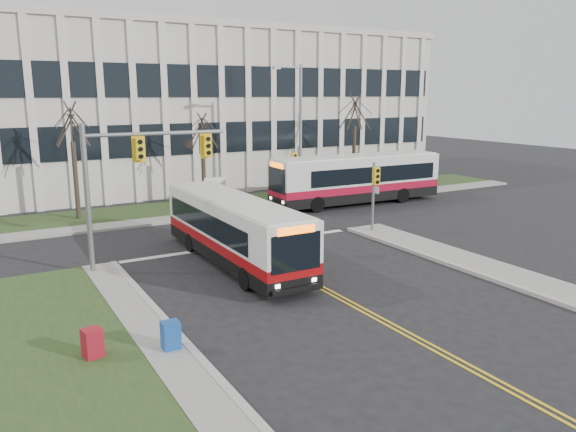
# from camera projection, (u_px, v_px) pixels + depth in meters

# --- Properties ---
(ground) EXTENTS (120.00, 120.00, 0.00)m
(ground) POSITION_uv_depth(u_px,v_px,m) (335.00, 295.00, 20.87)
(ground) COLOR black
(ground) RESTS_ON ground
(sidewalk_west) EXTENTS (1.20, 26.00, 0.14)m
(sidewalk_west) POSITION_uv_depth(u_px,v_px,m) (211.00, 410.00, 13.22)
(sidewalk_west) COLOR #9E9B93
(sidewalk_west) RESTS_ON ground
(sidewalk_cross) EXTENTS (44.00, 1.60, 0.14)m
(sidewalk_cross) POSITION_uv_depth(u_px,v_px,m) (266.00, 209.00, 36.16)
(sidewalk_cross) COLOR #9E9B93
(sidewalk_cross) RESTS_ON ground
(building_lawn) EXTENTS (44.00, 5.00, 0.12)m
(building_lawn) POSITION_uv_depth(u_px,v_px,m) (247.00, 202.00, 38.54)
(building_lawn) COLOR #28441D
(building_lawn) RESTS_ON ground
(office_building) EXTENTS (40.00, 16.00, 12.00)m
(office_building) POSITION_uv_depth(u_px,v_px,m) (184.00, 110.00, 47.44)
(office_building) COLOR beige
(office_building) RESTS_ON ground
(mast_arm_signal) EXTENTS (6.11, 0.38, 6.20)m
(mast_arm_signal) POSITION_uv_depth(u_px,v_px,m) (128.00, 170.00, 23.30)
(mast_arm_signal) COLOR slate
(mast_arm_signal) RESTS_ON ground
(signal_pole_near) EXTENTS (0.34, 0.39, 3.80)m
(signal_pole_near) POSITION_uv_depth(u_px,v_px,m) (375.00, 187.00, 29.67)
(signal_pole_near) COLOR slate
(signal_pole_near) RESTS_ON ground
(signal_pole_far) EXTENTS (0.34, 0.39, 3.80)m
(signal_pole_far) POSITION_uv_depth(u_px,v_px,m) (294.00, 169.00, 36.88)
(signal_pole_far) COLOR slate
(signal_pole_far) RESTS_ON ground
(streetlight) EXTENTS (2.15, 0.25, 9.20)m
(streetlight) POSITION_uv_depth(u_px,v_px,m) (298.00, 126.00, 37.38)
(streetlight) COLOR slate
(streetlight) RESTS_ON ground
(directory_sign) EXTENTS (1.50, 0.12, 2.00)m
(directory_sign) POSITION_uv_depth(u_px,v_px,m) (215.00, 190.00, 36.66)
(directory_sign) COLOR slate
(directory_sign) RESTS_ON ground
(tree_left) EXTENTS (1.80, 1.80, 7.70)m
(tree_left) POSITION_uv_depth(u_px,v_px,m) (72.00, 126.00, 32.03)
(tree_left) COLOR #42352B
(tree_left) RESTS_ON ground
(tree_mid) EXTENTS (1.80, 1.80, 6.82)m
(tree_mid) POSITION_uv_depth(u_px,v_px,m) (202.00, 132.00, 36.22)
(tree_mid) COLOR #42352B
(tree_mid) RESTS_ON ground
(tree_right) EXTENTS (1.80, 1.80, 8.25)m
(tree_right) POSITION_uv_depth(u_px,v_px,m) (355.00, 113.00, 41.65)
(tree_right) COLOR #42352B
(tree_right) RESTS_ON ground
(bus_main) EXTENTS (2.36, 10.72, 2.86)m
(bus_main) POSITION_uv_depth(u_px,v_px,m) (234.00, 232.00, 24.54)
(bus_main) COLOR silver
(bus_main) RESTS_ON ground
(bus_cross) EXTENTS (12.15, 2.97, 3.22)m
(bus_cross) POSITION_uv_depth(u_px,v_px,m) (357.00, 180.00, 37.88)
(bus_cross) COLOR silver
(bus_cross) RESTS_ON ground
(newspaper_box_blue) EXTENTS (0.50, 0.46, 0.95)m
(newspaper_box_blue) POSITION_uv_depth(u_px,v_px,m) (171.00, 337.00, 16.19)
(newspaper_box_blue) COLOR #164599
(newspaper_box_blue) RESTS_ON ground
(newspaper_box_red) EXTENTS (0.59, 0.55, 0.95)m
(newspaper_box_red) POSITION_uv_depth(u_px,v_px,m) (93.00, 345.00, 15.69)
(newspaper_box_red) COLOR maroon
(newspaper_box_red) RESTS_ON ground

